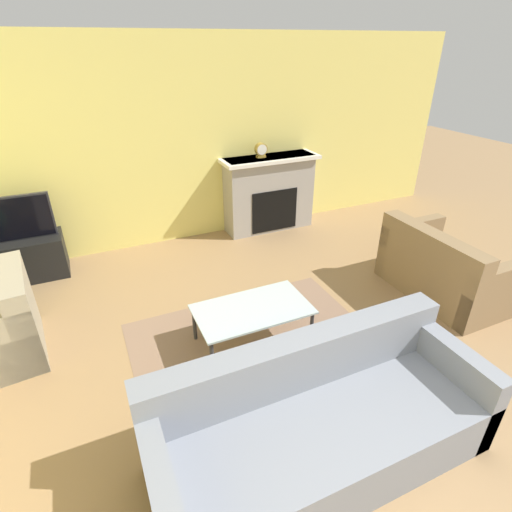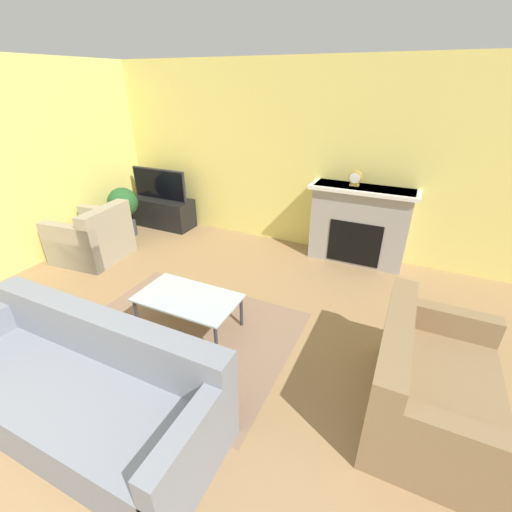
{
  "view_description": "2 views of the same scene",
  "coord_description": "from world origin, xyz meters",
  "px_view_note": "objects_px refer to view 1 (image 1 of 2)",
  "views": [
    {
      "loc": [
        -1.26,
        -0.43,
        2.58
      ],
      "look_at": [
        0.18,
        2.75,
        0.69
      ],
      "focal_mm": 28.0,
      "sensor_mm": 36.0,
      "label": 1
    },
    {
      "loc": [
        1.87,
        -0.04,
        2.41
      ],
      "look_at": [
        0.46,
        2.94,
        0.7
      ],
      "focal_mm": 24.0,
      "sensor_mm": 36.0,
      "label": 2
    }
  ],
  "objects_px": {
    "tv": "(1,221)",
    "mantel_clock": "(261,150)",
    "couch_loveseat": "(445,271)",
    "couch_sectional": "(319,425)",
    "coffee_table": "(252,311)"
  },
  "relations": [
    {
      "from": "couch_sectional",
      "to": "couch_loveseat",
      "type": "height_order",
      "value": "same"
    },
    {
      "from": "tv",
      "to": "mantel_clock",
      "type": "relative_size",
      "value": 5.23
    },
    {
      "from": "tv",
      "to": "mantel_clock",
      "type": "xyz_separation_m",
      "value": [
        3.31,
        0.12,
        0.44
      ]
    },
    {
      "from": "tv",
      "to": "couch_sectional",
      "type": "bearing_deg",
      "value": -59.56
    },
    {
      "from": "tv",
      "to": "couch_loveseat",
      "type": "xyz_separation_m",
      "value": [
        4.45,
        -2.35,
        -0.48
      ]
    },
    {
      "from": "couch_sectional",
      "to": "coffee_table",
      "type": "xyz_separation_m",
      "value": [
        0.07,
        1.28,
        0.06
      ]
    },
    {
      "from": "couch_loveseat",
      "to": "mantel_clock",
      "type": "height_order",
      "value": "mantel_clock"
    },
    {
      "from": "tv",
      "to": "coffee_table",
      "type": "relative_size",
      "value": 1.01
    },
    {
      "from": "couch_loveseat",
      "to": "couch_sectional",
      "type": "bearing_deg",
      "value": 115.84
    },
    {
      "from": "couch_sectional",
      "to": "mantel_clock",
      "type": "relative_size",
      "value": 11.12
    },
    {
      "from": "couch_loveseat",
      "to": "tv",
      "type": "bearing_deg",
      "value": 62.16
    },
    {
      "from": "tv",
      "to": "coffee_table",
      "type": "xyz_separation_m",
      "value": [
        2.13,
        -2.23,
        -0.42
      ]
    },
    {
      "from": "tv",
      "to": "coffee_table",
      "type": "height_order",
      "value": "tv"
    },
    {
      "from": "couch_sectional",
      "to": "couch_loveseat",
      "type": "bearing_deg",
      "value": 25.84
    },
    {
      "from": "couch_sectional",
      "to": "coffee_table",
      "type": "bearing_deg",
      "value": 86.75
    }
  ]
}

